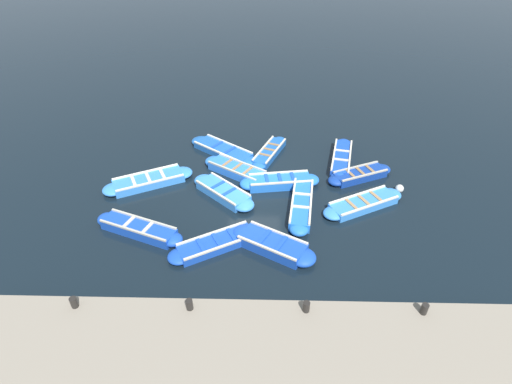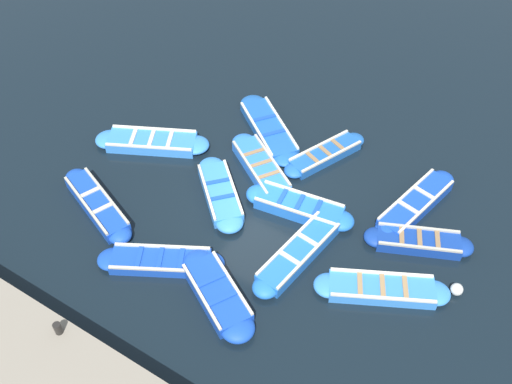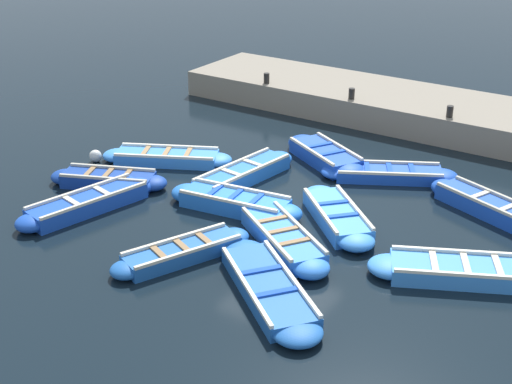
# 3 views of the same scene
# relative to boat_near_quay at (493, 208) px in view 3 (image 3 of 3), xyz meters

# --- Properties ---
(ground_plane) EXTENTS (120.00, 120.00, 0.00)m
(ground_plane) POSITION_rel_boat_near_quay_xyz_m (2.83, -4.31, -0.20)
(ground_plane) COLOR black
(boat_near_quay) EXTENTS (2.05, 3.76, 0.46)m
(boat_near_quay) POSITION_rel_boat_near_quay_xyz_m (0.00, 0.00, 0.00)
(boat_near_quay) COLOR #1947B7
(boat_near_quay) RESTS_ON ground
(boat_outer_left) EXTENTS (3.91, 1.58, 0.45)m
(boat_outer_left) POSITION_rel_boat_near_quay_xyz_m (5.28, -8.46, -0.01)
(boat_outer_left) COLOR #1947B7
(boat_outer_left) RESTS_ON ground
(boat_stern_in) EXTENTS (2.95, 3.09, 0.43)m
(boat_stern_in) POSITION_rel_boat_near_quay_xyz_m (2.45, -2.99, -0.02)
(boat_stern_in) COLOR #3884E0
(boat_stern_in) RESTS_ON ground
(boat_broadside) EXTENTS (2.47, 3.40, 0.47)m
(boat_broadside) POSITION_rel_boat_near_quay_xyz_m (-0.75, -5.06, 0.00)
(boat_broadside) COLOR #1947B7
(boat_broadside) RESTS_ON ground
(boat_outer_right) EXTENTS (2.68, 3.47, 0.45)m
(boat_outer_right) POSITION_rel_boat_near_quay_xyz_m (4.13, -3.48, -0.01)
(boat_outer_right) COLOR blue
(boat_outer_right) RESTS_ON ground
(boat_inner_gap) EXTENTS (2.51, 3.66, 0.37)m
(boat_inner_gap) POSITION_rel_boat_near_quay_xyz_m (-0.67, -3.03, -0.05)
(boat_inner_gap) COLOR #1947B7
(boat_inner_gap) RESTS_ON ground
(boat_far_corner) EXTENTS (2.63, 4.02, 0.41)m
(boat_far_corner) POSITION_rel_boat_near_quay_xyz_m (3.23, 0.40, -0.02)
(boat_far_corner) COLOR #3884E0
(boat_far_corner) RESTS_ON ground
(boat_mid_row) EXTENTS (1.30, 3.64, 0.47)m
(boat_mid_row) POSITION_rel_boat_near_quay_xyz_m (3.24, -5.43, 0.00)
(boat_mid_row) COLOR blue
(boat_mid_row) RESTS_ON ground
(boat_alongside) EXTENTS (3.92, 1.25, 0.45)m
(boat_alongside) POSITION_rel_boat_near_quay_xyz_m (1.67, -6.29, -0.01)
(boat_alongside) COLOR blue
(boat_alongside) RESTS_ON ground
(boat_drifting) EXTENTS (3.23, 3.82, 0.37)m
(boat_drifting) POSITION_rel_boat_near_quay_xyz_m (5.99, -2.67, -0.05)
(boat_drifting) COLOR #1E59AD
(boat_drifting) RESTS_ON ground
(boat_centre) EXTENTS (1.99, 3.26, 0.42)m
(boat_centre) POSITION_rel_boat_near_quay_xyz_m (3.92, -9.09, -0.02)
(boat_centre) COLOR navy
(boat_centre) RESTS_ON ground
(boat_tucked) EXTENTS (3.35, 1.94, 0.38)m
(boat_tucked) POSITION_rel_boat_near_quay_xyz_m (5.85, -4.99, -0.04)
(boat_tucked) COLOR #1E59AD
(boat_tucked) RESTS_ON ground
(boat_end_of_row) EXTENTS (2.46, 3.76, 0.39)m
(boat_end_of_row) POSITION_rel_boat_near_quay_xyz_m (1.81, -8.84, -0.04)
(boat_end_of_row) COLOR #3884E0
(boat_end_of_row) RESTS_ON ground
(quay_wall) EXTENTS (3.51, 16.37, 0.89)m
(quay_wall) POSITION_rel_boat_near_quay_xyz_m (-5.52, -4.31, 0.24)
(quay_wall) COLOR gray
(quay_wall) RESTS_ON ground
(bollard_north) EXTENTS (0.20, 0.20, 0.35)m
(bollard_north) POSITION_rel_boat_near_quay_xyz_m (-4.11, -9.26, 0.86)
(bollard_north) COLOR black
(bollard_north) RESTS_ON quay_wall
(bollard_mid_north) EXTENTS (0.20, 0.20, 0.35)m
(bollard_mid_north) POSITION_rel_boat_near_quay_xyz_m (-4.11, -5.96, 0.86)
(bollard_mid_north) COLOR black
(bollard_mid_north) RESTS_ON quay_wall
(bollard_mid_south) EXTENTS (0.20, 0.20, 0.35)m
(bollard_mid_south) POSITION_rel_boat_near_quay_xyz_m (-4.11, -2.66, 0.86)
(bollard_mid_south) COLOR black
(bollard_mid_south) RESTS_ON quay_wall
(buoy_orange_near) EXTENTS (0.36, 0.36, 0.36)m
(buoy_orange_near) POSITION_rel_boat_near_quay_xyz_m (2.89, -10.62, -0.02)
(buoy_orange_near) COLOR silver
(buoy_orange_near) RESTS_ON ground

